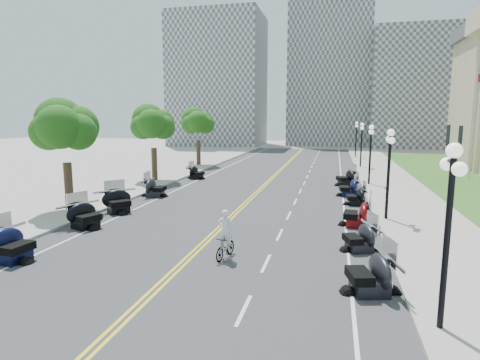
# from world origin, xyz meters

# --- Properties ---
(ground) EXTENTS (160.00, 160.00, 0.00)m
(ground) POSITION_xyz_m (0.00, 0.00, 0.00)
(ground) COLOR gray
(road) EXTENTS (16.00, 90.00, 0.01)m
(road) POSITION_xyz_m (0.00, 10.00, 0.00)
(road) COLOR #333335
(road) RESTS_ON ground
(centerline_yellow_a) EXTENTS (0.12, 90.00, 0.00)m
(centerline_yellow_a) POSITION_xyz_m (-0.12, 10.00, 0.01)
(centerline_yellow_a) COLOR yellow
(centerline_yellow_a) RESTS_ON road
(centerline_yellow_b) EXTENTS (0.12, 90.00, 0.00)m
(centerline_yellow_b) POSITION_xyz_m (0.12, 10.00, 0.01)
(centerline_yellow_b) COLOR yellow
(centerline_yellow_b) RESTS_ON road
(edge_line_north) EXTENTS (0.12, 90.00, 0.00)m
(edge_line_north) POSITION_xyz_m (6.40, 10.00, 0.01)
(edge_line_north) COLOR white
(edge_line_north) RESTS_ON road
(edge_line_south) EXTENTS (0.12, 90.00, 0.00)m
(edge_line_south) POSITION_xyz_m (-6.40, 10.00, 0.01)
(edge_line_south) COLOR white
(edge_line_south) RESTS_ON road
(lane_dash_4) EXTENTS (0.12, 2.00, 0.00)m
(lane_dash_4) POSITION_xyz_m (3.20, -8.00, 0.01)
(lane_dash_4) COLOR white
(lane_dash_4) RESTS_ON road
(lane_dash_5) EXTENTS (0.12, 2.00, 0.00)m
(lane_dash_5) POSITION_xyz_m (3.20, -4.00, 0.01)
(lane_dash_5) COLOR white
(lane_dash_5) RESTS_ON road
(lane_dash_6) EXTENTS (0.12, 2.00, 0.00)m
(lane_dash_6) POSITION_xyz_m (3.20, 0.00, 0.01)
(lane_dash_6) COLOR white
(lane_dash_6) RESTS_ON road
(lane_dash_7) EXTENTS (0.12, 2.00, 0.00)m
(lane_dash_7) POSITION_xyz_m (3.20, 4.00, 0.01)
(lane_dash_7) COLOR white
(lane_dash_7) RESTS_ON road
(lane_dash_8) EXTENTS (0.12, 2.00, 0.00)m
(lane_dash_8) POSITION_xyz_m (3.20, 8.00, 0.01)
(lane_dash_8) COLOR white
(lane_dash_8) RESTS_ON road
(lane_dash_9) EXTENTS (0.12, 2.00, 0.00)m
(lane_dash_9) POSITION_xyz_m (3.20, 12.00, 0.01)
(lane_dash_9) COLOR white
(lane_dash_9) RESTS_ON road
(lane_dash_10) EXTENTS (0.12, 2.00, 0.00)m
(lane_dash_10) POSITION_xyz_m (3.20, 16.00, 0.01)
(lane_dash_10) COLOR white
(lane_dash_10) RESTS_ON road
(lane_dash_11) EXTENTS (0.12, 2.00, 0.00)m
(lane_dash_11) POSITION_xyz_m (3.20, 20.00, 0.01)
(lane_dash_11) COLOR white
(lane_dash_11) RESTS_ON road
(lane_dash_12) EXTENTS (0.12, 2.00, 0.00)m
(lane_dash_12) POSITION_xyz_m (3.20, 24.00, 0.01)
(lane_dash_12) COLOR white
(lane_dash_12) RESTS_ON road
(lane_dash_13) EXTENTS (0.12, 2.00, 0.00)m
(lane_dash_13) POSITION_xyz_m (3.20, 28.00, 0.01)
(lane_dash_13) COLOR white
(lane_dash_13) RESTS_ON road
(lane_dash_14) EXTENTS (0.12, 2.00, 0.00)m
(lane_dash_14) POSITION_xyz_m (3.20, 32.00, 0.01)
(lane_dash_14) COLOR white
(lane_dash_14) RESTS_ON road
(lane_dash_15) EXTENTS (0.12, 2.00, 0.00)m
(lane_dash_15) POSITION_xyz_m (3.20, 36.00, 0.01)
(lane_dash_15) COLOR white
(lane_dash_15) RESTS_ON road
(lane_dash_16) EXTENTS (0.12, 2.00, 0.00)m
(lane_dash_16) POSITION_xyz_m (3.20, 40.00, 0.01)
(lane_dash_16) COLOR white
(lane_dash_16) RESTS_ON road
(lane_dash_17) EXTENTS (0.12, 2.00, 0.00)m
(lane_dash_17) POSITION_xyz_m (3.20, 44.00, 0.01)
(lane_dash_17) COLOR white
(lane_dash_17) RESTS_ON road
(lane_dash_18) EXTENTS (0.12, 2.00, 0.00)m
(lane_dash_18) POSITION_xyz_m (3.20, 48.00, 0.01)
(lane_dash_18) COLOR white
(lane_dash_18) RESTS_ON road
(lane_dash_19) EXTENTS (0.12, 2.00, 0.00)m
(lane_dash_19) POSITION_xyz_m (3.20, 52.00, 0.01)
(lane_dash_19) COLOR white
(lane_dash_19) RESTS_ON road
(sidewalk_north) EXTENTS (5.00, 90.00, 0.15)m
(sidewalk_north) POSITION_xyz_m (10.50, 10.00, 0.07)
(sidewalk_north) COLOR #9E9991
(sidewalk_north) RESTS_ON ground
(sidewalk_south) EXTENTS (5.00, 90.00, 0.15)m
(sidewalk_south) POSITION_xyz_m (-10.50, 10.00, 0.07)
(sidewalk_south) COLOR #9E9991
(sidewalk_south) RESTS_ON ground
(lawn) EXTENTS (9.00, 60.00, 0.10)m
(lawn) POSITION_xyz_m (17.50, 18.00, 0.05)
(lawn) COLOR #356023
(lawn) RESTS_ON ground
(distant_block_a) EXTENTS (18.00, 14.00, 26.00)m
(distant_block_a) POSITION_xyz_m (-18.00, 62.00, 13.00)
(distant_block_a) COLOR gray
(distant_block_a) RESTS_ON ground
(distant_block_b) EXTENTS (16.00, 12.00, 30.00)m
(distant_block_b) POSITION_xyz_m (4.00, 68.00, 15.00)
(distant_block_b) COLOR gray
(distant_block_b) RESTS_ON ground
(distant_block_c) EXTENTS (20.00, 14.00, 22.00)m
(distant_block_c) POSITION_xyz_m (22.00, 65.00, 11.00)
(distant_block_c) COLOR gray
(distant_block_c) RESTS_ON ground
(street_lamp_1) EXTENTS (0.50, 1.20, 4.90)m
(street_lamp_1) POSITION_xyz_m (8.60, -8.00, 2.60)
(street_lamp_1) COLOR black
(street_lamp_1) RESTS_ON sidewalk_north
(street_lamp_2) EXTENTS (0.50, 1.20, 4.90)m
(street_lamp_2) POSITION_xyz_m (8.60, 4.00, 2.60)
(street_lamp_2) COLOR black
(street_lamp_2) RESTS_ON sidewalk_north
(street_lamp_3) EXTENTS (0.50, 1.20, 4.90)m
(street_lamp_3) POSITION_xyz_m (8.60, 16.00, 2.60)
(street_lamp_3) COLOR black
(street_lamp_3) RESTS_ON sidewalk_north
(street_lamp_4) EXTENTS (0.50, 1.20, 4.90)m
(street_lamp_4) POSITION_xyz_m (8.60, 28.00, 2.60)
(street_lamp_4) COLOR black
(street_lamp_4) RESTS_ON sidewalk_north
(street_lamp_5) EXTENTS (0.50, 1.20, 4.90)m
(street_lamp_5) POSITION_xyz_m (8.60, 40.00, 2.60)
(street_lamp_5) COLOR black
(street_lamp_5) RESTS_ON sidewalk_north
(flagpole) EXTENTS (1.10, 0.20, 10.00)m
(flagpole) POSITION_xyz_m (18.00, 22.00, 5.00)
(flagpole) COLOR silver
(flagpole) RESTS_ON ground
(tree_2) EXTENTS (4.80, 4.80, 9.20)m
(tree_2) POSITION_xyz_m (-10.00, 2.00, 4.75)
(tree_2) COLOR #235619
(tree_2) RESTS_ON sidewalk_south
(tree_3) EXTENTS (4.80, 4.80, 9.20)m
(tree_3) POSITION_xyz_m (-10.00, 14.00, 4.75)
(tree_3) COLOR #235619
(tree_3) RESTS_ON sidewalk_south
(tree_4) EXTENTS (4.80, 4.80, 9.20)m
(tree_4) POSITION_xyz_m (-10.00, 26.00, 4.75)
(tree_4) COLOR #235619
(tree_4) RESTS_ON sidewalk_south
(motorcycle_n_4) EXTENTS (2.61, 2.61, 1.50)m
(motorcycle_n_4) POSITION_xyz_m (6.95, -5.89, 0.75)
(motorcycle_n_4) COLOR black
(motorcycle_n_4) RESTS_ON road
(motorcycle_n_5) EXTENTS (2.45, 2.45, 1.34)m
(motorcycle_n_5) POSITION_xyz_m (6.87, -1.58, 0.67)
(motorcycle_n_5) COLOR black
(motorcycle_n_5) RESTS_ON road
(motorcycle_n_6) EXTENTS (2.35, 2.35, 1.52)m
(motorcycle_n_6) POSITION_xyz_m (6.98, 2.44, 0.76)
(motorcycle_n_6) COLOR #590A0C
(motorcycle_n_6) RESTS_ON road
(motorcycle_n_7) EXTENTS (2.06, 2.06, 1.29)m
(motorcycle_n_7) POSITION_xyz_m (7.16, 7.85, 0.64)
(motorcycle_n_7) COLOR black
(motorcycle_n_7) RESTS_ON road
(motorcycle_n_8) EXTENTS (2.25, 2.25, 1.44)m
(motorcycle_n_8) POSITION_xyz_m (6.81, 10.81, 0.72)
(motorcycle_n_8) COLOR black
(motorcycle_n_8) RESTS_ON road
(motorcycle_n_9) EXTENTS (2.73, 2.73, 1.52)m
(motorcycle_n_9) POSITION_xyz_m (6.71, 15.43, 0.76)
(motorcycle_n_9) COLOR black
(motorcycle_n_9) RESTS_ON road
(motorcycle_s_4) EXTENTS (2.41, 2.41, 1.53)m
(motorcycle_s_4) POSITION_xyz_m (-6.73, -6.13, 0.76)
(motorcycle_s_4) COLOR black
(motorcycle_s_4) RESTS_ON road
(motorcycle_s_5) EXTENTS (2.78, 2.78, 1.49)m
(motorcycle_s_5) POSITION_xyz_m (-6.81, -1.12, 0.75)
(motorcycle_s_5) COLOR black
(motorcycle_s_5) RESTS_ON road
(motorcycle_s_6) EXTENTS (3.14, 3.14, 1.55)m
(motorcycle_s_6) POSITION_xyz_m (-6.93, 2.38, 0.78)
(motorcycle_s_6) COLOR black
(motorcycle_s_6) RESTS_ON road
(motorcycle_s_7) EXTENTS (2.21, 2.21, 1.47)m
(motorcycle_s_7) POSITION_xyz_m (-6.88, 7.42, 0.74)
(motorcycle_s_7) COLOR black
(motorcycle_s_7) RESTS_ON road
(motorcycle_s_9) EXTENTS (2.17, 2.17, 1.33)m
(motorcycle_s_9) POSITION_xyz_m (-6.78, 16.13, 0.67)
(motorcycle_s_9) COLOR black
(motorcycle_s_9) RESTS_ON road
(bicycle) EXTENTS (0.77, 1.67, 0.97)m
(bicycle) POSITION_xyz_m (1.49, -3.85, 0.48)
(bicycle) COLOR #A51414
(bicycle) RESTS_ON road
(cyclist_rider) EXTENTS (0.62, 0.41, 1.71)m
(cyclist_rider) POSITION_xyz_m (1.49, -3.85, 1.82)
(cyclist_rider) COLOR beige
(cyclist_rider) RESTS_ON bicycle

